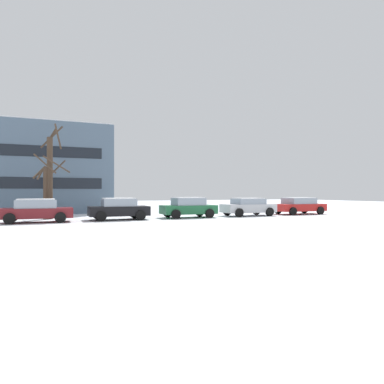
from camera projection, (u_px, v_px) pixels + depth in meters
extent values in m
plane|color=white|center=(69.00, 241.00, 12.78)|extent=(120.00, 120.00, 0.00)
cube|color=silver|center=(64.00, 231.00, 16.28)|extent=(80.00, 9.57, 0.00)
cube|color=maroon|center=(36.00, 213.00, 20.77)|extent=(4.13, 1.77, 0.59)
cube|color=#8C99A8|center=(36.00, 204.00, 20.77)|extent=(2.28, 1.61, 0.49)
cube|color=white|center=(36.00, 199.00, 20.77)|extent=(2.07, 1.49, 0.06)
cylinder|color=black|center=(60.00, 216.00, 22.08)|extent=(0.64, 0.23, 0.64)
cylinder|color=black|center=(60.00, 217.00, 20.45)|extent=(0.64, 0.23, 0.64)
cylinder|color=black|center=(13.00, 217.00, 21.08)|extent=(0.64, 0.23, 0.64)
cylinder|color=black|center=(9.00, 219.00, 19.45)|extent=(0.64, 0.23, 0.64)
cube|color=black|center=(119.00, 211.00, 22.84)|extent=(3.85, 1.89, 0.62)
cube|color=#8C99A8|center=(119.00, 203.00, 22.84)|extent=(2.12, 1.72, 0.48)
cube|color=white|center=(119.00, 198.00, 22.84)|extent=(1.93, 1.59, 0.06)
cylinder|color=black|center=(134.00, 214.00, 24.18)|extent=(0.64, 0.23, 0.64)
cylinder|color=black|center=(141.00, 215.00, 22.43)|extent=(0.64, 0.23, 0.64)
cylinder|color=black|center=(97.00, 214.00, 23.24)|extent=(0.64, 0.23, 0.64)
cylinder|color=black|center=(101.00, 216.00, 21.50)|extent=(0.64, 0.23, 0.64)
cube|color=#1E6038|center=(188.00, 209.00, 24.76)|extent=(3.88, 1.79, 0.61)
cube|color=#8C99A8|center=(188.00, 202.00, 24.76)|extent=(2.14, 1.63, 0.50)
cube|color=white|center=(188.00, 198.00, 24.76)|extent=(1.95, 1.51, 0.06)
cylinder|color=black|center=(200.00, 212.00, 26.06)|extent=(0.64, 0.23, 0.64)
cylinder|color=black|center=(210.00, 213.00, 24.41)|extent=(0.64, 0.23, 0.64)
cylinder|color=black|center=(168.00, 213.00, 25.12)|extent=(0.64, 0.23, 0.64)
cylinder|color=black|center=(176.00, 214.00, 23.46)|extent=(0.64, 0.23, 0.64)
cube|color=silver|center=(248.00, 208.00, 26.67)|extent=(4.06, 1.85, 0.63)
cube|color=#8C99A8|center=(248.00, 201.00, 26.67)|extent=(2.24, 1.69, 0.40)
cube|color=white|center=(248.00, 198.00, 26.67)|extent=(2.04, 1.56, 0.06)
cylinder|color=black|center=(256.00, 211.00, 28.02)|extent=(0.64, 0.23, 0.64)
cylinder|color=black|center=(270.00, 212.00, 26.31)|extent=(0.64, 0.23, 0.64)
cylinder|color=black|center=(227.00, 211.00, 27.03)|extent=(0.64, 0.23, 0.64)
cylinder|color=black|center=(239.00, 213.00, 25.32)|extent=(0.64, 0.23, 0.64)
cube|color=red|center=(299.00, 207.00, 28.70)|extent=(4.22, 1.95, 0.58)
cube|color=#8C99A8|center=(299.00, 201.00, 28.70)|extent=(2.33, 1.77, 0.47)
cube|color=white|center=(299.00, 198.00, 28.70)|extent=(2.12, 1.64, 0.06)
cylinder|color=black|center=(304.00, 209.00, 30.11)|extent=(0.64, 0.23, 0.64)
cylinder|color=black|center=(320.00, 211.00, 28.31)|extent=(0.64, 0.23, 0.64)
cylinder|color=black|center=(278.00, 210.00, 29.09)|extent=(0.64, 0.23, 0.64)
cylinder|color=black|center=(293.00, 211.00, 27.29)|extent=(0.64, 0.23, 0.64)
cylinder|color=#423326|center=(50.00, 178.00, 23.37)|extent=(0.38, 0.38, 5.50)
cylinder|color=#423326|center=(58.00, 137.00, 23.39)|extent=(0.54, 1.16, 1.57)
cylinder|color=#423326|center=(52.00, 136.00, 23.69)|extent=(0.77, 0.41, 1.12)
cylinder|color=#423326|center=(57.00, 164.00, 22.77)|extent=(1.74, 0.95, 1.05)
cylinder|color=#423326|center=(52.00, 137.00, 24.06)|extent=(1.50, 0.39, 1.60)
cylinder|color=#423326|center=(46.00, 193.00, 23.32)|extent=(0.37, 0.37, 3.51)
cylinder|color=#423326|center=(39.00, 172.00, 23.48)|extent=(0.87, 0.99, 0.93)
cylinder|color=#423326|center=(40.00, 174.00, 23.34)|extent=(0.51, 0.85, 0.86)
cylinder|color=#423326|center=(56.00, 170.00, 24.08)|extent=(1.26, 1.34, 1.25)
cylinder|color=#423326|center=(45.00, 164.00, 22.67)|extent=(1.42, 0.24, 1.30)
cube|color=slate|center=(48.00, 171.00, 32.10)|extent=(10.52, 9.00, 7.62)
cube|color=white|center=(48.00, 129.00, 32.11)|extent=(10.31, 8.82, 0.10)
cube|color=black|center=(48.00, 183.00, 27.93)|extent=(8.42, 0.04, 0.90)
cube|color=black|center=(48.00, 151.00, 27.93)|extent=(8.42, 0.04, 0.90)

